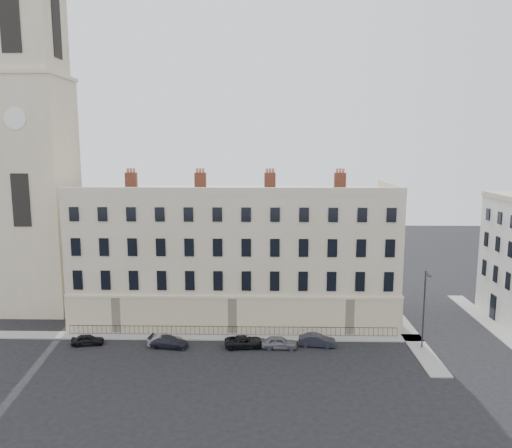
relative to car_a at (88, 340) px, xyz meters
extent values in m
plane|color=black|center=(20.55, -2.65, -0.55)|extent=(160.00, 160.00, 0.00)
cube|color=#C6B593|center=(14.55, 9.35, 6.95)|extent=(36.00, 12.00, 15.00)
cube|color=beige|center=(14.55, 3.27, 1.45)|extent=(36.10, 0.18, 4.00)
cube|color=beige|center=(32.63, 9.35, 1.45)|extent=(0.18, 12.10, 4.00)
cube|color=#C6B593|center=(14.55, 3.50, 14.85)|extent=(36.00, 0.35, 0.80)
cube|color=#C6B593|center=(32.40, 9.35, 14.85)|extent=(0.35, 12.00, 0.80)
cube|color=brown|center=(2.55, 9.35, 15.45)|extent=(1.30, 0.70, 2.00)
cube|color=brown|center=(10.55, 9.35, 15.45)|extent=(1.30, 0.70, 2.00)
cube|color=brown|center=(18.55, 9.35, 15.45)|extent=(1.30, 0.70, 2.00)
cube|color=brown|center=(26.55, 9.35, 15.45)|extent=(1.30, 0.70, 2.00)
cube|color=#C6B593|center=(-9.45, 11.35, 13.45)|extent=(8.00, 8.00, 28.00)
cube|color=#C6B593|center=(-9.45, 11.35, 32.45)|extent=(7.04, 7.04, 10.00)
cube|color=black|center=(-9.45, 7.78, 32.95)|extent=(2.20, 0.14, 7.00)
cylinder|color=white|center=(-9.45, 7.29, 22.45)|extent=(2.40, 0.14, 2.40)
cube|color=gray|center=(10.55, 2.35, -0.49)|extent=(48.00, 2.00, 0.12)
cube|color=gray|center=(33.55, 5.35, -0.49)|extent=(2.00, 24.00, 0.12)
cube|color=gray|center=(43.55, 7.35, -0.49)|extent=(2.00, 20.00, 0.12)
cube|color=black|center=(14.55, 2.75, 0.47)|extent=(35.00, 0.04, 0.04)
cube|color=black|center=(14.55, 2.75, -0.43)|extent=(35.00, 0.04, 0.04)
imported|color=black|center=(0.00, 0.00, 0.00)|extent=(3.37, 1.81, 1.09)
imported|color=slate|center=(7.97, -0.10, 0.03)|extent=(3.57, 1.54, 1.14)
imported|color=#1F212A|center=(8.38, -0.43, 0.03)|extent=(4.19, 2.21, 1.16)
imported|color=black|center=(16.05, -0.25, 0.03)|extent=(4.29, 2.34, 1.14)
imported|color=slate|center=(19.49, -0.47, 0.07)|extent=(3.67, 1.58, 1.23)
imported|color=#21222C|center=(23.32, 0.17, 0.07)|extent=(3.86, 1.78, 1.23)
cylinder|color=#313036|center=(33.76, -0.17, 3.45)|extent=(0.16, 0.16, 8.00)
cylinder|color=#313036|center=(33.70, -0.86, 7.35)|extent=(0.23, 1.50, 0.10)
cube|color=#313036|center=(33.64, -1.56, 7.30)|extent=(0.22, 0.51, 0.12)
camera|label=1|loc=(18.17, -47.83, 19.59)|focal=35.00mm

